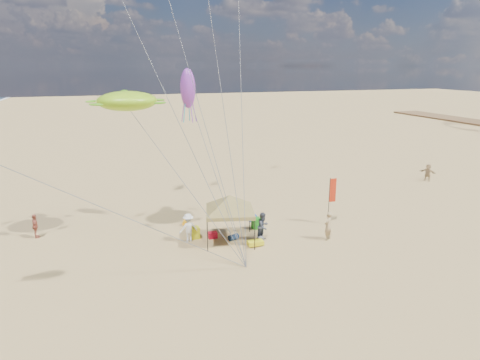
{
  "coord_description": "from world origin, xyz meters",
  "views": [
    {
      "loc": [
        -7.01,
        -17.97,
        10.02
      ],
      "look_at": [
        0.0,
        3.0,
        4.0
      ],
      "focal_mm": 31.39,
      "sensor_mm": 36.0,
      "label": 1
    }
  ],
  "objects_px": {
    "person_near_c": "(188,228)",
    "person_near_b": "(263,227)",
    "cooler_blue": "(252,218)",
    "beach_cart": "(255,243)",
    "chair_green": "(256,223)",
    "person_far_c": "(428,172)",
    "cooler_red": "(213,235)",
    "feather_flag": "(332,193)",
    "chair_yellow": "(195,233)",
    "person_near_a": "(328,226)",
    "person_far_a": "(35,226)",
    "canopy_tent": "(230,197)"
  },
  "relations": [
    {
      "from": "person_near_b",
      "to": "person_near_a",
      "type": "bearing_deg",
      "value": -50.01
    },
    {
      "from": "beach_cart",
      "to": "feather_flag",
      "type": "bearing_deg",
      "value": 17.06
    },
    {
      "from": "feather_flag",
      "to": "chair_yellow",
      "type": "bearing_deg",
      "value": 177.33
    },
    {
      "from": "cooler_blue",
      "to": "chair_yellow",
      "type": "bearing_deg",
      "value": -158.32
    },
    {
      "from": "person_far_a",
      "to": "person_near_c",
      "type": "bearing_deg",
      "value": -118.74
    },
    {
      "from": "beach_cart",
      "to": "person_near_c",
      "type": "bearing_deg",
      "value": 151.63
    },
    {
      "from": "canopy_tent",
      "to": "person_near_b",
      "type": "bearing_deg",
      "value": -14.1
    },
    {
      "from": "canopy_tent",
      "to": "beach_cart",
      "type": "bearing_deg",
      "value": -43.46
    },
    {
      "from": "feather_flag",
      "to": "cooler_blue",
      "type": "bearing_deg",
      "value": 155.64
    },
    {
      "from": "chair_yellow",
      "to": "person_near_b",
      "type": "bearing_deg",
      "value": -22.88
    },
    {
      "from": "chair_green",
      "to": "person_far_c",
      "type": "bearing_deg",
      "value": 17.48
    },
    {
      "from": "person_far_a",
      "to": "chair_yellow",
      "type": "bearing_deg",
      "value": -115.8
    },
    {
      "from": "feather_flag",
      "to": "person_far_a",
      "type": "xyz_separation_m",
      "value": [
        -18.05,
        3.5,
        -1.34
      ]
    },
    {
      "from": "canopy_tent",
      "to": "chair_yellow",
      "type": "relative_size",
      "value": 7.42
    },
    {
      "from": "feather_flag",
      "to": "cooler_blue",
      "type": "relative_size",
      "value": 5.77
    },
    {
      "from": "person_near_a",
      "to": "chair_green",
      "type": "bearing_deg",
      "value": -80.9
    },
    {
      "from": "chair_yellow",
      "to": "person_near_c",
      "type": "distance_m",
      "value": 0.77
    },
    {
      "from": "person_far_c",
      "to": "cooler_red",
      "type": "bearing_deg",
      "value": -103.76
    },
    {
      "from": "person_near_c",
      "to": "cooler_blue",
      "type": "bearing_deg",
      "value": -165.11
    },
    {
      "from": "feather_flag",
      "to": "beach_cart",
      "type": "height_order",
      "value": "feather_flag"
    },
    {
      "from": "beach_cart",
      "to": "person_near_c",
      "type": "relative_size",
      "value": 0.53
    },
    {
      "from": "chair_green",
      "to": "person_near_a",
      "type": "xyz_separation_m",
      "value": [
        3.4,
        -3.04,
        0.52
      ]
    },
    {
      "from": "beach_cart",
      "to": "person_near_a",
      "type": "distance_m",
      "value": 4.46
    },
    {
      "from": "cooler_blue",
      "to": "beach_cart",
      "type": "height_order",
      "value": "cooler_blue"
    },
    {
      "from": "feather_flag",
      "to": "cooler_red",
      "type": "xyz_separation_m",
      "value": [
        -7.97,
        0.09,
        -1.89
      ]
    },
    {
      "from": "chair_green",
      "to": "person_near_b",
      "type": "relative_size",
      "value": 0.41
    },
    {
      "from": "cooler_red",
      "to": "chair_yellow",
      "type": "height_order",
      "value": "chair_yellow"
    },
    {
      "from": "person_far_a",
      "to": "person_near_a",
      "type": "bearing_deg",
      "value": -116.43
    },
    {
      "from": "person_near_c",
      "to": "person_far_a",
      "type": "bearing_deg",
      "value": -30.11
    },
    {
      "from": "person_near_b",
      "to": "cooler_blue",
      "type": "bearing_deg",
      "value": 48.15
    },
    {
      "from": "cooler_red",
      "to": "person_far_a",
      "type": "bearing_deg",
      "value": 161.27
    },
    {
      "from": "beach_cart",
      "to": "cooler_red",
      "type": "bearing_deg",
      "value": 137.02
    },
    {
      "from": "chair_yellow",
      "to": "person_near_a",
      "type": "height_order",
      "value": "person_near_a"
    },
    {
      "from": "person_far_a",
      "to": "feather_flag",
      "type": "bearing_deg",
      "value": -108.02
    },
    {
      "from": "cooler_blue",
      "to": "chair_green",
      "type": "height_order",
      "value": "chair_green"
    },
    {
      "from": "canopy_tent",
      "to": "person_near_b",
      "type": "height_order",
      "value": "canopy_tent"
    },
    {
      "from": "person_near_a",
      "to": "person_far_c",
      "type": "relative_size",
      "value": 1.13
    },
    {
      "from": "person_near_c",
      "to": "chair_green",
      "type": "bearing_deg",
      "value": 179.9
    },
    {
      "from": "canopy_tent",
      "to": "chair_green",
      "type": "bearing_deg",
      "value": 33.0
    },
    {
      "from": "person_far_c",
      "to": "person_far_a",
      "type": "bearing_deg",
      "value": -114.88
    },
    {
      "from": "cooler_blue",
      "to": "person_near_b",
      "type": "relative_size",
      "value": 0.31
    },
    {
      "from": "chair_yellow",
      "to": "person_near_a",
      "type": "distance_m",
      "value": 7.92
    },
    {
      "from": "chair_green",
      "to": "cooler_red",
      "type": "bearing_deg",
      "value": -168.01
    },
    {
      "from": "person_near_a",
      "to": "person_near_b",
      "type": "relative_size",
      "value": 1.01
    },
    {
      "from": "beach_cart",
      "to": "canopy_tent",
      "type": "bearing_deg",
      "value": 136.54
    },
    {
      "from": "person_near_c",
      "to": "person_near_b",
      "type": "bearing_deg",
      "value": 155.21
    },
    {
      "from": "feather_flag",
      "to": "person_near_a",
      "type": "distance_m",
      "value": 3.02
    },
    {
      "from": "person_near_a",
      "to": "chair_yellow",
      "type": "bearing_deg",
      "value": -59.25
    },
    {
      "from": "cooler_red",
      "to": "chair_yellow",
      "type": "distance_m",
      "value": 1.06
    },
    {
      "from": "beach_cart",
      "to": "person_far_c",
      "type": "relative_size",
      "value": 0.58
    }
  ]
}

